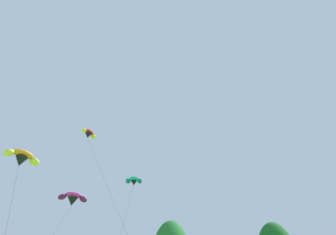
{
  "coord_description": "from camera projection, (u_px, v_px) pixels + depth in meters",
  "views": [
    {
      "loc": [
        -0.81,
        6.75,
        2.24
      ],
      "look_at": [
        2.75,
        24.15,
        15.48
      ],
      "focal_mm": 30.05,
      "sensor_mm": 36.0,
      "label": 1
    }
  ],
  "objects": [
    {
      "name": "parafoil_kite_low_magenta",
      "position": [
        73.0,
        198.0,
        33.64
      ],
      "size": [
        3.61,
        22.24,
        13.73
      ],
      "color": "#D12893"
    },
    {
      "name": "parafoil_kite_mid_teal",
      "position": [
        134.0,
        181.0,
        38.58
      ],
      "size": [
        3.95,
        16.69,
        17.32
      ],
      "color": "teal"
    },
    {
      "name": "parafoil_kite_far_red_yellow",
      "position": [
        89.0,
        134.0,
        41.79
      ],
      "size": [
        9.97,
        19.47,
        24.77
      ],
      "color": "red"
    },
    {
      "name": "parafoil_kite_high_orange",
      "position": [
        22.0,
        158.0,
        24.07
      ],
      "size": [
        5.94,
        11.81,
        12.97
      ],
      "color": "orange"
    }
  ]
}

